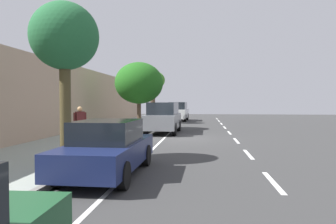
{
  "coord_description": "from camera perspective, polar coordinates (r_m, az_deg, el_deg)",
  "views": [
    {
      "loc": [
        -1.36,
        17.4,
        2.04
      ],
      "look_at": [
        1.3,
        -7.07,
        1.22
      ],
      "focal_mm": 33.34,
      "sensor_mm": 36.0,
      "label": 1
    }
  ],
  "objects": [
    {
      "name": "ground",
      "position": [
        17.57,
        1.73,
        -4.76
      ],
      "size": [
        67.67,
        67.67,
        0.0
      ],
      "primitive_type": "plane",
      "color": "#373737"
    },
    {
      "name": "sidewalk",
      "position": [
        18.46,
        -12.31,
        -4.24
      ],
      "size": [
        4.4,
        42.29,
        0.16
      ],
      "primitive_type": "cube",
      "color": "#969E94",
      "rests_on": "ground"
    },
    {
      "name": "curb_edge",
      "position": [
        17.87,
        -5.33,
        -4.4
      ],
      "size": [
        0.16,
        42.29,
        0.16
      ],
      "primitive_type": "cube",
      "color": "gray",
      "rests_on": "ground"
    },
    {
      "name": "lane_stripe_centre",
      "position": [
        18.75,
        11.7,
        -4.37
      ],
      "size": [
        0.14,
        40.0,
        0.01
      ],
      "color": "white",
      "rests_on": "ground"
    },
    {
      "name": "lane_stripe_bike_edge",
      "position": [
        17.65,
        -0.63,
        -4.72
      ],
      "size": [
        0.12,
        42.29,
        0.01
      ],
      "primitive_type": "cube",
      "color": "white",
      "rests_on": "ground"
    },
    {
      "name": "building_facade",
      "position": [
        19.28,
        -19.29,
        2.21
      ],
      "size": [
        0.5,
        42.29,
        4.36
      ],
      "primitive_type": "cube",
      "color": "tan",
      "rests_on": "ground"
    },
    {
      "name": "parked_suv_white_nearest",
      "position": [
        33.17,
        1.86,
        0.15
      ],
      "size": [
        2.07,
        4.75,
        1.99
      ],
      "color": "white",
      "rests_on": "ground"
    },
    {
      "name": "parked_suv_grey_second",
      "position": [
        20.19,
        -0.84,
        -0.97
      ],
      "size": [
        2.03,
        4.73,
        1.99
      ],
      "color": "slate",
      "rests_on": "ground"
    },
    {
      "name": "parked_sedan_dark_blue_mid",
      "position": [
        8.85,
        -10.95,
        -6.48
      ],
      "size": [
        1.89,
        4.42,
        1.52
      ],
      "color": "navy",
      "rests_on": "ground"
    },
    {
      "name": "bicycle_at_curb",
      "position": [
        25.04,
        -0.91,
        -1.92
      ],
      "size": [
        1.7,
        0.55,
        0.75
      ],
      "color": "black",
      "rests_on": "ground"
    },
    {
      "name": "cyclist_with_backpack",
      "position": [
        25.48,
        -1.29,
        -0.4
      ],
      "size": [
        0.46,
        0.61,
        1.67
      ],
      "color": "#C6B284",
      "rests_on": "ground"
    },
    {
      "name": "street_tree_near_cyclist",
      "position": [
        29.04,
        -2.8,
        5.55
      ],
      "size": [
        2.25,
        2.25,
        4.76
      ],
      "color": "brown",
      "rests_on": "sidewalk"
    },
    {
      "name": "street_tree_mid_block",
      "position": [
        22.72,
        -5.33,
        5.27
      ],
      "size": [
        3.48,
        3.48,
        4.73
      ],
      "color": "brown",
      "rests_on": "sidewalk"
    },
    {
      "name": "street_tree_far_end",
      "position": [
        11.13,
        -18.38,
        12.59
      ],
      "size": [
        2.25,
        2.25,
        5.17
      ],
      "color": "#4D4226",
      "rests_on": "sidewalk"
    },
    {
      "name": "pedestrian_on_phone",
      "position": [
        15.05,
        -15.79,
        -1.76
      ],
      "size": [
        0.48,
        0.46,
        1.66
      ],
      "color": "black",
      "rests_on": "sidewalk"
    }
  ]
}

